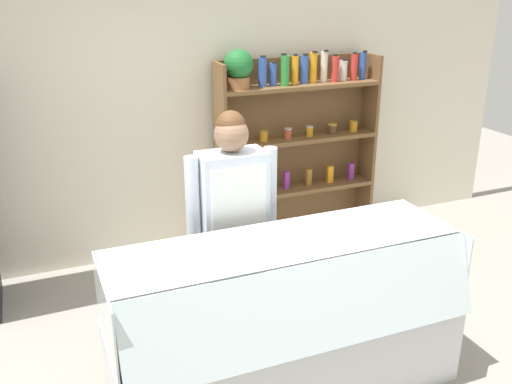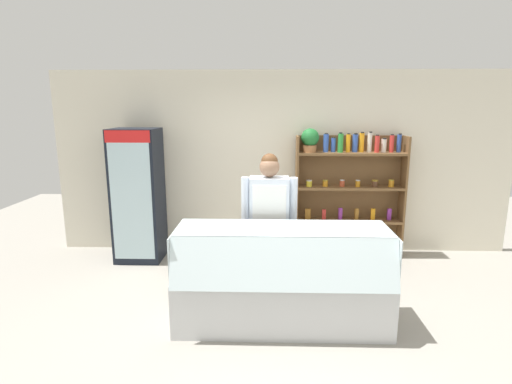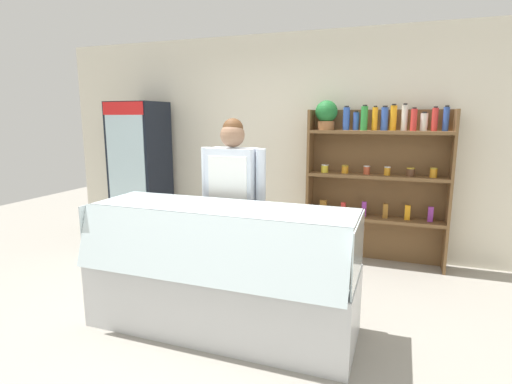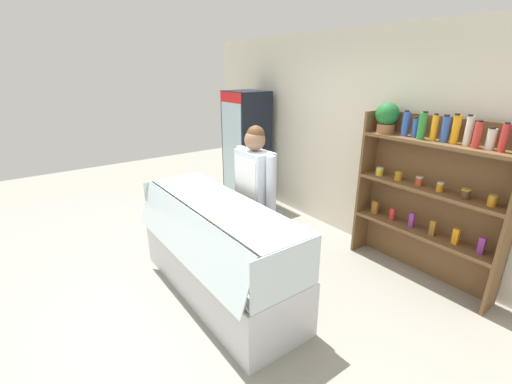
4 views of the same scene
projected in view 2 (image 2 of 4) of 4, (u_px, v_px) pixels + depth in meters
ground_plane at (288, 321)px, 4.14m from camera, size 12.00×12.00×0.00m
back_wall at (282, 163)px, 6.00m from camera, size 6.80×0.10×2.70m
drinks_fridge at (138, 195)px, 5.67m from camera, size 0.64×0.60×1.89m
shelving_unit at (345, 183)px, 5.82m from camera, size 1.57×0.29×1.88m
deli_display_case at (281, 294)px, 4.04m from camera, size 2.13×0.79×1.01m
shop_clerk at (269, 214)px, 4.45m from camera, size 0.62×0.25×1.68m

